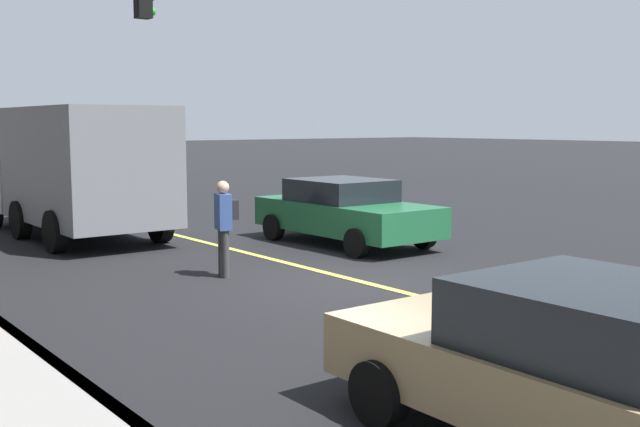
# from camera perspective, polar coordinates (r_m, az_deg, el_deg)

# --- Properties ---
(ground) EXTENTS (200.00, 200.00, 0.00)m
(ground) POSITION_cam_1_polar(r_m,az_deg,el_deg) (13.16, 2.42, -4.99)
(ground) COLOR black
(curb_edge) EXTENTS (80.00, 0.16, 0.15)m
(curb_edge) POSITION_cam_1_polar(r_m,az_deg,el_deg) (10.53, -22.56, -8.09)
(curb_edge) COLOR slate
(curb_edge) RESTS_ON ground
(lane_stripe_center) EXTENTS (80.00, 0.16, 0.01)m
(lane_stripe_center) POSITION_cam_1_polar(r_m,az_deg,el_deg) (13.16, 2.42, -4.97)
(lane_stripe_center) COLOR #D8CC4C
(lane_stripe_center) RESTS_ON ground
(car_green) EXTENTS (4.51, 2.12, 1.45)m
(car_green) POSITION_cam_1_polar(r_m,az_deg,el_deg) (16.95, 1.89, 0.21)
(car_green) COLOR #1E6038
(car_green) RESTS_ON ground
(car_tan) EXTENTS (4.57, 2.11, 1.43)m
(car_tan) POSITION_cam_1_polar(r_m,az_deg,el_deg) (6.58, 19.88, -10.96)
(car_tan) COLOR tan
(car_tan) RESTS_ON ground
(truck_gray) EXTENTS (7.01, 2.65, 3.05)m
(truck_gray) POSITION_cam_1_polar(r_m,az_deg,el_deg) (18.90, -17.91, 3.24)
(truck_gray) COLOR silver
(truck_gray) RESTS_ON ground
(pedestrian_with_backpack) EXTENTS (0.45, 0.44, 1.69)m
(pedestrian_with_backpack) POSITION_cam_1_polar(r_m,az_deg,el_deg) (13.37, -7.19, -0.56)
(pedestrian_with_backpack) COLOR #383838
(pedestrian_with_backpack) RESTS_ON ground
(traffic_light_mast) EXTENTS (0.28, 4.92, 6.01)m
(traffic_light_mast) POSITION_cam_1_polar(r_m,az_deg,el_deg) (15.38, -22.51, 11.78)
(traffic_light_mast) COLOR #1E3823
(traffic_light_mast) RESTS_ON ground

